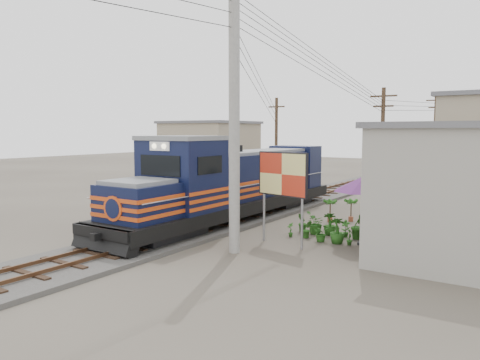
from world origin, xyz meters
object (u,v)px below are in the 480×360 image
Objects in this scene: market_umbrella at (365,184)px; vendor at (375,214)px; locomotive at (232,185)px; billboard at (283,177)px.

market_umbrella reaches higher than vendor.
vendor is (6.90, 0.59, -0.84)m from locomotive.
market_umbrella is 2.40m from vendor.
vendor is at bearing 4.86° from locomotive.
market_umbrella is (7.09, -1.31, 0.63)m from locomotive.
billboard is at bearing 58.54° from vendor.
market_umbrella is (2.67, 1.74, -0.27)m from billboard.
vendor is (2.48, 3.64, -1.74)m from billboard.
billboard is 1.93× the size of vendor.
billboard is 4.74m from vendor.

